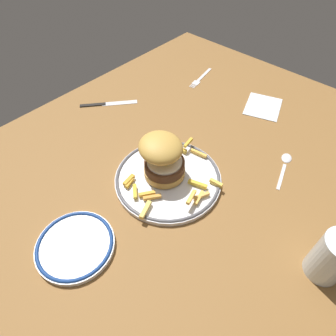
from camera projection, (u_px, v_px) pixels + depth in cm
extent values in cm
cube|color=brown|center=(186.00, 174.00, 74.99)|extent=(123.24, 101.26, 4.00)
cylinder|color=silver|center=(168.00, 179.00, 70.56)|extent=(25.85, 25.85, 1.20)
torus|color=#4C4C51|center=(168.00, 177.00, 70.11)|extent=(25.45, 25.45, 0.80)
cylinder|color=gold|center=(165.00, 171.00, 69.77)|extent=(9.91, 9.91, 1.80)
cylinder|color=#4B2C19|center=(165.00, 165.00, 68.23)|extent=(9.60, 9.60, 2.30)
cylinder|color=white|center=(164.00, 161.00, 67.18)|extent=(8.30, 8.30, 0.50)
ellipsoid|color=yellow|center=(165.00, 161.00, 66.27)|extent=(2.60, 2.60, 1.40)
ellipsoid|color=gold|center=(161.00, 147.00, 64.57)|extent=(12.95, 13.17, 5.31)
cube|color=#E0B74F|center=(146.00, 210.00, 62.88)|extent=(4.56, 2.48, 0.96)
cube|color=gold|center=(147.00, 194.00, 65.83)|extent=(3.56, 2.84, 0.79)
cube|color=gold|center=(152.00, 197.00, 65.23)|extent=(3.79, 3.06, 0.76)
cube|color=gold|center=(180.00, 148.00, 75.57)|extent=(1.09, 4.22, 0.84)
cube|color=gold|center=(191.00, 197.00, 63.20)|extent=(3.98, 1.77, 0.82)
cube|color=gold|center=(198.00, 153.00, 74.59)|extent=(1.42, 4.57, 0.70)
cube|color=gold|center=(198.00, 184.00, 67.67)|extent=(2.26, 4.66, 0.87)
cube|color=gold|center=(216.00, 183.00, 67.94)|extent=(1.19, 3.35, 0.82)
cube|color=gold|center=(135.00, 191.00, 66.25)|extent=(3.20, 3.50, 0.83)
cube|color=gold|center=(129.00, 180.00, 68.40)|extent=(3.55, 1.45, 0.93)
cube|color=#E8AA4C|center=(201.00, 196.00, 65.48)|extent=(3.91, 2.31, 0.77)
cube|color=gold|center=(129.00, 183.00, 67.95)|extent=(2.93, 1.48, 0.72)
cube|color=gold|center=(199.00, 198.00, 65.13)|extent=(4.03, 1.69, 0.75)
cube|color=gold|center=(188.00, 143.00, 75.00)|extent=(3.73, 1.22, 0.72)
cylinder|color=silver|center=(332.00, 258.00, 52.10)|extent=(6.77, 6.77, 10.93)
cylinder|color=silver|center=(328.00, 262.00, 53.49)|extent=(6.23, 6.23, 7.20)
cylinder|color=white|center=(75.00, 246.00, 58.84)|extent=(16.02, 16.02, 1.20)
torus|color=navy|center=(75.00, 245.00, 58.39)|extent=(15.62, 15.62, 0.80)
cube|color=silver|center=(204.00, 75.00, 102.92)|extent=(10.02, 2.77, 0.36)
cube|color=silver|center=(196.00, 83.00, 99.54)|extent=(2.75, 2.59, 0.32)
cube|color=silver|center=(195.00, 86.00, 98.04)|extent=(2.41, 0.68, 0.28)
cube|color=silver|center=(194.00, 86.00, 98.22)|extent=(2.41, 0.68, 0.28)
cube|color=silver|center=(192.00, 85.00, 98.39)|extent=(2.41, 0.68, 0.28)
cube|color=silver|center=(191.00, 85.00, 98.57)|extent=(2.41, 0.68, 0.28)
cube|color=black|center=(93.00, 105.00, 90.98)|extent=(6.90, 6.06, 0.70)
cube|color=silver|center=(120.00, 103.00, 91.83)|extent=(9.59, 8.45, 0.24)
cube|color=silver|center=(282.00, 176.00, 71.64)|extent=(8.85, 3.34, 0.32)
ellipsoid|color=silver|center=(287.00, 157.00, 75.67)|extent=(4.19, 3.52, 0.90)
cube|color=silver|center=(263.00, 106.00, 90.56)|extent=(15.02, 13.76, 0.40)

